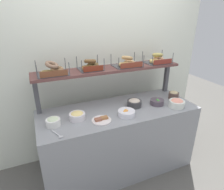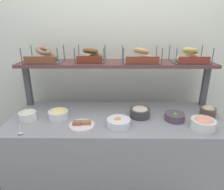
% 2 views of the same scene
% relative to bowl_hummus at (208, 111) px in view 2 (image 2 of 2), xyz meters
% --- Properties ---
extents(back_wall, '(3.03, 0.06, 2.40)m').
position_rel_bowl_hummus_xyz_m(back_wall, '(-0.79, 0.54, 0.30)').
color(back_wall, silver).
rests_on(back_wall, ground_plane).
extents(deli_counter, '(1.83, 0.70, 0.85)m').
position_rel_bowl_hummus_xyz_m(deli_counter, '(-0.79, -0.01, -0.48)').
color(deli_counter, gray).
rests_on(deli_counter, ground_plane).
extents(shelf_riser_left, '(0.05, 0.05, 0.40)m').
position_rel_bowl_hummus_xyz_m(shelf_riser_left, '(-1.65, 0.26, 0.15)').
color(shelf_riser_left, '#4C4C51').
rests_on(shelf_riser_left, deli_counter).
extents(shelf_riser_right, '(0.05, 0.05, 0.40)m').
position_rel_bowl_hummus_xyz_m(shelf_riser_right, '(0.06, 0.26, 0.15)').
color(shelf_riser_right, '#4C4C51').
rests_on(shelf_riser_right, deli_counter).
extents(upper_shelf, '(1.79, 0.32, 0.03)m').
position_rel_bowl_hummus_xyz_m(upper_shelf, '(-0.79, 0.26, 0.36)').
color(upper_shelf, brown).
rests_on(upper_shelf, shelf_riser_left).
extents(bowl_hummus, '(0.13, 0.13, 0.10)m').
position_rel_bowl_hummus_xyz_m(bowl_hummus, '(0.00, 0.00, 0.00)').
color(bowl_hummus, brown).
rests_on(bowl_hummus, deli_counter).
extents(bowl_egg_salad, '(0.17, 0.17, 0.09)m').
position_rel_bowl_hummus_xyz_m(bowl_egg_salad, '(-1.29, -0.04, -0.01)').
color(bowl_egg_salad, white).
rests_on(bowl_egg_salad, deli_counter).
extents(bowl_fruit_salad, '(0.19, 0.19, 0.07)m').
position_rel_bowl_hummus_xyz_m(bowl_fruit_salad, '(-0.78, -0.17, -0.02)').
color(bowl_fruit_salad, white).
rests_on(bowl_fruit_salad, deli_counter).
extents(bowl_lox_spread, '(0.18, 0.18, 0.10)m').
position_rel_bowl_hummus_xyz_m(bowl_lox_spread, '(-0.13, -0.22, -0.00)').
color(bowl_lox_spread, silver).
rests_on(bowl_lox_spread, deli_counter).
extents(bowl_veggie_mix, '(0.17, 0.17, 0.07)m').
position_rel_bowl_hummus_xyz_m(bowl_veggie_mix, '(-0.30, -0.07, -0.02)').
color(bowl_veggie_mix, '#524550').
rests_on(bowl_veggie_mix, deli_counter).
extents(bowl_tuna_salad, '(0.17, 0.17, 0.09)m').
position_rel_bowl_hummus_xyz_m(bowl_tuna_salad, '(-0.59, -0.00, -0.00)').
color(bowl_tuna_salad, '#3B3B3D').
rests_on(bowl_tuna_salad, deli_counter).
extents(bowl_scallion_spread, '(0.14, 0.14, 0.09)m').
position_rel_bowl_hummus_xyz_m(bowl_scallion_spread, '(-1.54, -0.08, -0.00)').
color(bowl_scallion_spread, white).
rests_on(bowl_scallion_spread, deli_counter).
extents(serving_plate_white, '(0.20, 0.20, 0.04)m').
position_rel_bowl_hummus_xyz_m(serving_plate_white, '(-1.07, -0.18, -0.04)').
color(serving_plate_white, white).
rests_on(serving_plate_white, deli_counter).
extents(serving_spoon_near_plate, '(0.09, 0.16, 0.01)m').
position_rel_bowl_hummus_xyz_m(serving_spoon_near_plate, '(-1.52, -0.27, -0.04)').
color(serving_spoon_near_plate, '#B7B7BC').
rests_on(serving_spoon_near_plate, deli_counter).
extents(bagel_basket_everything, '(0.32, 0.27, 0.15)m').
position_rel_bowl_hummus_xyz_m(bagel_basket_everything, '(-1.46, 0.24, 0.43)').
color(bagel_basket_everything, '#4C4C51').
rests_on(bagel_basket_everything, upper_shelf).
extents(bagel_basket_cinnamon_raisin, '(0.28, 0.26, 0.14)m').
position_rel_bowl_hummus_xyz_m(bagel_basket_cinnamon_raisin, '(-1.03, 0.27, 0.43)').
color(bagel_basket_cinnamon_raisin, '#4C4C51').
rests_on(bagel_basket_cinnamon_raisin, upper_shelf).
extents(bagel_basket_sesame, '(0.34, 0.25, 0.14)m').
position_rel_bowl_hummus_xyz_m(bagel_basket_sesame, '(-0.57, 0.25, 0.42)').
color(bagel_basket_sesame, '#4C4C51').
rests_on(bagel_basket_sesame, upper_shelf).
extents(bagel_basket_plain, '(0.32, 0.25, 0.14)m').
position_rel_bowl_hummus_xyz_m(bagel_basket_plain, '(-0.13, 0.25, 0.43)').
color(bagel_basket_plain, '#4C4C51').
rests_on(bagel_basket_plain, upper_shelf).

